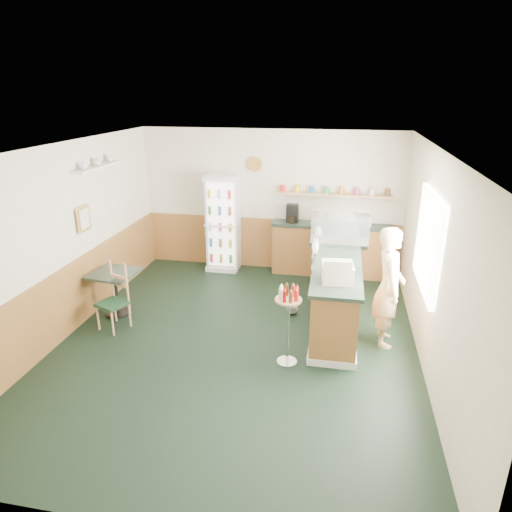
% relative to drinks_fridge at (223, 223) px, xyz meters
% --- Properties ---
extents(ground, '(6.00, 6.00, 0.00)m').
position_rel_drinks_fridge_xyz_m(ground, '(0.89, -2.74, -0.93)').
color(ground, black).
rests_on(ground, ground).
extents(room_envelope, '(5.04, 6.02, 2.72)m').
position_rel_drinks_fridge_xyz_m(room_envelope, '(0.66, -2.01, 0.59)').
color(room_envelope, silver).
rests_on(room_envelope, ground).
extents(service_counter, '(0.68, 3.01, 1.01)m').
position_rel_drinks_fridge_xyz_m(service_counter, '(2.24, -1.67, -0.47)').
color(service_counter, '#A46335').
rests_on(service_counter, ground).
extents(back_counter, '(2.24, 0.42, 1.69)m').
position_rel_drinks_fridge_xyz_m(back_counter, '(2.08, 0.06, -0.39)').
color(back_counter, '#A46335').
rests_on(back_counter, ground).
extents(drinks_fridge, '(0.62, 0.53, 1.87)m').
position_rel_drinks_fridge_xyz_m(drinks_fridge, '(0.00, 0.00, 0.00)').
color(drinks_fridge, white).
rests_on(drinks_fridge, ground).
extents(display_case, '(0.92, 0.48, 0.53)m').
position_rel_drinks_fridge_xyz_m(display_case, '(2.24, -1.08, 0.34)').
color(display_case, silver).
rests_on(display_case, service_counter).
extents(cash_register, '(0.44, 0.46, 0.23)m').
position_rel_drinks_fridge_xyz_m(cash_register, '(2.24, -2.63, 0.19)').
color(cash_register, beige).
rests_on(cash_register, service_counter).
extents(shopkeeper, '(0.43, 0.58, 1.70)m').
position_rel_drinks_fridge_xyz_m(shopkeeper, '(2.94, -2.35, -0.08)').
color(shopkeeper, tan).
rests_on(shopkeeper, ground).
extents(condiment_stand, '(0.34, 0.34, 1.07)m').
position_rel_drinks_fridge_xyz_m(condiment_stand, '(1.66, -3.12, -0.22)').
color(condiment_stand, silver).
rests_on(condiment_stand, ground).
extents(newspaper_rack, '(0.09, 0.45, 0.90)m').
position_rel_drinks_fridge_xyz_m(newspaper_rack, '(1.88, -1.43, -0.25)').
color(newspaper_rack, black).
rests_on(newspaper_rack, ground).
extents(cafe_table, '(0.73, 0.73, 0.72)m').
position_rel_drinks_fridge_xyz_m(cafe_table, '(-1.16, -2.27, -0.43)').
color(cafe_table, black).
rests_on(cafe_table, ground).
extents(cafe_chair, '(0.49, 0.50, 1.02)m').
position_rel_drinks_fridge_xyz_m(cafe_chair, '(-0.99, -2.61, -0.40)').
color(cafe_chair, '#15301C').
rests_on(cafe_chair, ground).
extents(dog_doorstop, '(0.19, 0.24, 0.23)m').
position_rel_drinks_fridge_xyz_m(dog_doorstop, '(1.57, -1.75, -0.83)').
color(dog_doorstop, gray).
rests_on(dog_doorstop, ground).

